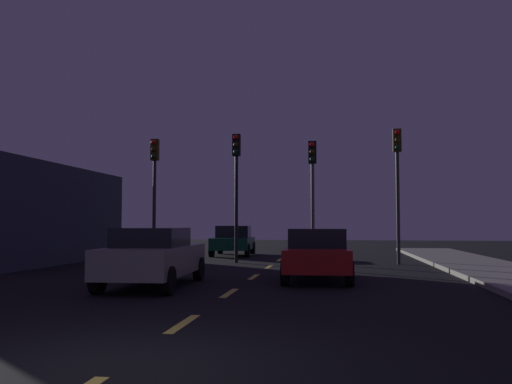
# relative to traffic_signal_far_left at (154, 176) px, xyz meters

# --- Properties ---
(ground_plane) EXTENTS (80.00, 80.00, 0.00)m
(ground_plane) POSITION_rel_traffic_signal_far_left_xyz_m (5.04, -8.78, -3.58)
(ground_plane) COLOR black
(lane_stripe_second) EXTENTS (0.16, 1.60, 0.01)m
(lane_stripe_second) POSITION_rel_traffic_signal_far_left_xyz_m (5.04, -13.18, -3.58)
(lane_stripe_second) COLOR #EACC4C
(lane_stripe_second) RESTS_ON ground_plane
(lane_stripe_third) EXTENTS (0.16, 1.60, 0.01)m
(lane_stripe_third) POSITION_rel_traffic_signal_far_left_xyz_m (5.04, -9.38, -3.58)
(lane_stripe_third) COLOR #EACC4C
(lane_stripe_third) RESTS_ON ground_plane
(lane_stripe_fourth) EXTENTS (0.16, 1.60, 0.01)m
(lane_stripe_fourth) POSITION_rel_traffic_signal_far_left_xyz_m (5.04, -5.58, -3.58)
(lane_stripe_fourth) COLOR #EACC4C
(lane_stripe_fourth) RESTS_ON ground_plane
(lane_stripe_fifth) EXTENTS (0.16, 1.60, 0.01)m
(lane_stripe_fifth) POSITION_rel_traffic_signal_far_left_xyz_m (5.04, -1.78, -3.58)
(lane_stripe_fifth) COLOR #EACC4C
(lane_stripe_fifth) RESTS_ON ground_plane
(lane_stripe_sixth) EXTENTS (0.16, 1.60, 0.01)m
(lane_stripe_sixth) POSITION_rel_traffic_signal_far_left_xyz_m (5.04, 2.02, -3.58)
(lane_stripe_sixth) COLOR #EACC4C
(lane_stripe_sixth) RESTS_ON ground_plane
(traffic_signal_far_left) EXTENTS (0.32, 0.38, 5.13)m
(traffic_signal_far_left) POSITION_rel_traffic_signal_far_left_xyz_m (0.00, 0.00, 0.00)
(traffic_signal_far_left) COLOR #2D2D30
(traffic_signal_far_left) RESTS_ON ground_plane
(traffic_signal_center_left) EXTENTS (0.32, 0.38, 5.25)m
(traffic_signal_center_left) POSITION_rel_traffic_signal_far_left_xyz_m (3.48, 0.00, 0.08)
(traffic_signal_center_left) COLOR black
(traffic_signal_center_left) RESTS_ON ground_plane
(traffic_signal_center_right) EXTENTS (0.32, 0.38, 4.90)m
(traffic_signal_center_right) POSITION_rel_traffic_signal_far_left_xyz_m (6.58, -0.00, -0.15)
(traffic_signal_center_right) COLOR #4C4C51
(traffic_signal_center_right) RESTS_ON ground_plane
(traffic_signal_far_right) EXTENTS (0.32, 0.38, 5.30)m
(traffic_signal_far_right) POSITION_rel_traffic_signal_far_left_xyz_m (9.89, 0.00, 0.11)
(traffic_signal_far_right) COLOR #2D2D30
(traffic_signal_far_right) RESTS_ON ground_plane
(car_stopped_ahead) EXTENTS (1.92, 4.17, 1.45)m
(car_stopped_ahead) POSITION_rel_traffic_signal_far_left_xyz_m (6.94, -6.21, -2.84)
(car_stopped_ahead) COLOR #B21919
(car_stopped_ahead) RESTS_ON ground_plane
(car_adjacent_lane) EXTENTS (2.00, 4.35, 1.48)m
(car_adjacent_lane) POSITION_rel_traffic_signal_far_left_xyz_m (2.89, -8.40, -2.82)
(car_adjacent_lane) COLOR gray
(car_adjacent_lane) RESTS_ON ground_plane
(car_oncoming_far) EXTENTS (2.12, 3.92, 1.48)m
(car_oncoming_far) POSITION_rel_traffic_signal_far_left_xyz_m (2.41, 5.06, -2.83)
(car_oncoming_far) COLOR #0F4C2D
(car_oncoming_far) RESTS_ON ground_plane
(storefront_left) EXTENTS (5.26, 9.90, 3.88)m
(storefront_left) POSITION_rel_traffic_signal_far_left_xyz_m (-5.60, -1.15, -1.64)
(storefront_left) COLOR #333847
(storefront_left) RESTS_ON ground_plane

